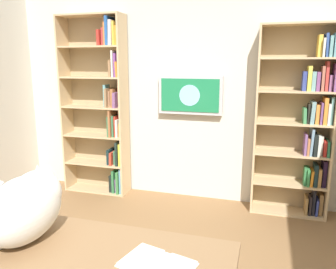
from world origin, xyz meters
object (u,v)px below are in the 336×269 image
bookshelf_left (303,123)px  desk (74,269)px  cat (28,205)px  bookshelf_right (103,107)px  open_binder (157,264)px  wall_mounted_tv (190,95)px

bookshelf_left → desk: size_ratio=1.26×
cat → bookshelf_right: bearing=-71.8°
bookshelf_right → open_binder: bearing=122.0°
bookshelf_right → cat: size_ratio=3.49×
wall_mounted_tv → cat: bearing=82.7°
bookshelf_left → bookshelf_right: size_ratio=0.92×
open_binder → desk: bearing=0.1°
cat → wall_mounted_tv: bearing=-97.3°
desk → bookshelf_left: bearing=-117.5°
bookshelf_right → cat: bookshelf_right is taller
bookshelf_right → bookshelf_left: bearing=179.9°
bookshelf_left → desk: bearing=62.5°
wall_mounted_tv → open_binder: 2.62m
wall_mounted_tv → open_binder: size_ratio=2.03×
bookshelf_left → wall_mounted_tv: (1.25, -0.09, 0.25)m
desk → open_binder: bearing=-179.9°
desk → open_binder: open_binder is taller
wall_mounted_tv → cat: wall_mounted_tv is taller
bookshelf_right → wall_mounted_tv: size_ratio=2.91×
bookshelf_right → wall_mounted_tv: bookshelf_right is taller
bookshelf_right → cat: bearing=108.2°
wall_mounted_tv → open_binder: (-0.42, 2.52, -0.54)m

